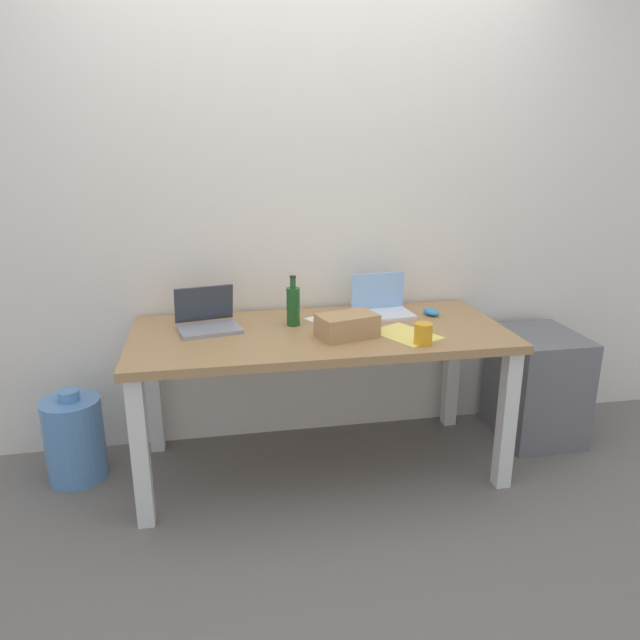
{
  "coord_description": "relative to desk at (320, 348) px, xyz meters",
  "views": [
    {
      "loc": [
        -0.48,
        -2.6,
        1.59
      ],
      "look_at": [
        0.0,
        0.0,
        0.77
      ],
      "focal_mm": 33.24,
      "sensor_mm": 36.0,
      "label": 1
    }
  ],
  "objects": [
    {
      "name": "ground_plane",
      "position": [
        0.0,
        0.0,
        -0.63
      ],
      "size": [
        8.0,
        8.0,
        0.0
      ],
      "primitive_type": "plane",
      "color": "slate"
    },
    {
      "name": "back_wall",
      "position": [
        0.0,
        0.45,
        0.67
      ],
      "size": [
        5.2,
        0.08,
        2.6
      ],
      "primitive_type": "cube",
      "color": "silver",
      "rests_on": "ground"
    },
    {
      "name": "desk",
      "position": [
        0.0,
        0.0,
        0.0
      ],
      "size": [
        1.76,
        0.77,
        0.72
      ],
      "color": "#A37A4C",
      "rests_on": "ground"
    },
    {
      "name": "laptop_left",
      "position": [
        -0.52,
        0.12,
        0.13
      ],
      "size": [
        0.32,
        0.28,
        0.19
      ],
      "color": "gray",
      "rests_on": "desk"
    },
    {
      "name": "laptop_right",
      "position": [
        0.36,
        0.19,
        0.14
      ],
      "size": [
        0.3,
        0.22,
        0.2
      ],
      "color": "silver",
      "rests_on": "desk"
    },
    {
      "name": "beer_bottle",
      "position": [
        -0.11,
        0.1,
        0.19
      ],
      "size": [
        0.06,
        0.06,
        0.24
      ],
      "color": "#1E5123",
      "rests_on": "desk"
    },
    {
      "name": "computer_mouse",
      "position": [
        0.6,
        0.14,
        0.11
      ],
      "size": [
        0.09,
        0.12,
        0.03
      ],
      "primitive_type": "ellipsoid",
      "rotation": [
        0.0,
        0.0,
        0.38
      ],
      "color": "#338CC6",
      "rests_on": "desk"
    },
    {
      "name": "cardboard_box",
      "position": [
        0.1,
        -0.11,
        0.14
      ],
      "size": [
        0.3,
        0.22,
        0.1
      ],
      "primitive_type": "cube",
      "rotation": [
        0.0,
        0.0,
        0.27
      ],
      "color": "tan",
      "rests_on": "desk"
    },
    {
      "name": "coffee_mug",
      "position": [
        0.41,
        -0.28,
        0.14
      ],
      "size": [
        0.08,
        0.08,
        0.09
      ],
      "primitive_type": "cylinder",
      "color": "gold",
      "rests_on": "desk"
    },
    {
      "name": "paper_sheet_front_right",
      "position": [
        0.38,
        -0.14,
        0.09
      ],
      "size": [
        0.32,
        0.36,
        0.0
      ],
      "primitive_type": "cube",
      "rotation": [
        0.0,
        0.0,
        0.48
      ],
      "color": "#F4E06B",
      "rests_on": "desk"
    },
    {
      "name": "paper_sheet_near_back",
      "position": [
        0.11,
        0.1,
        0.09
      ],
      "size": [
        0.32,
        0.36,
        0.0
      ],
      "primitive_type": "cube",
      "rotation": [
        0.0,
        0.0,
        0.45
      ],
      "color": "white",
      "rests_on": "desk"
    },
    {
      "name": "water_cooler_jug",
      "position": [
        -1.18,
        0.12,
        -0.42
      ],
      "size": [
        0.28,
        0.28,
        0.46
      ],
      "color": "#598CC6",
      "rests_on": "ground"
    },
    {
      "name": "filing_cabinet",
      "position": [
        1.22,
        0.12,
        -0.34
      ],
      "size": [
        0.4,
        0.48,
        0.59
      ],
      "primitive_type": "cube",
      "color": "slate",
      "rests_on": "ground"
    }
  ]
}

